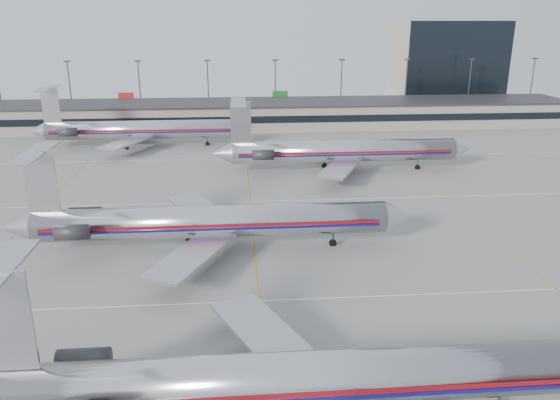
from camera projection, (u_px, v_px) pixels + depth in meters
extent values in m
plane|color=gray|center=(264.00, 363.00, 43.18)|extent=(260.00, 260.00, 0.00)
cube|color=silver|center=(259.00, 301.00, 52.62)|extent=(160.00, 0.15, 0.02)
cube|color=gray|center=(243.00, 115.00, 134.80)|extent=(160.00, 16.00, 6.00)
cube|color=black|center=(244.00, 120.00, 127.09)|extent=(160.00, 0.20, 1.60)
cube|color=#2D2D30|center=(243.00, 102.00, 133.81)|extent=(162.00, 17.00, 0.30)
cylinder|color=#38383D|center=(0.00, 92.00, 141.79)|extent=(0.30, 0.30, 15.00)
cylinder|color=#38383D|center=(70.00, 91.00, 143.16)|extent=(0.30, 0.30, 15.00)
cube|color=#2D2D30|center=(67.00, 61.00, 140.74)|extent=(1.60, 0.40, 0.35)
cylinder|color=#38383D|center=(140.00, 90.00, 144.53)|extent=(0.30, 0.30, 15.00)
cube|color=#2D2D30|center=(138.00, 61.00, 142.11)|extent=(1.60, 0.40, 0.35)
cylinder|color=#38383D|center=(208.00, 90.00, 145.91)|extent=(0.30, 0.30, 15.00)
cube|color=#2D2D30|center=(207.00, 61.00, 143.48)|extent=(1.60, 0.40, 0.35)
cylinder|color=#38383D|center=(275.00, 89.00, 147.28)|extent=(0.30, 0.30, 15.00)
cube|color=#2D2D30|center=(275.00, 60.00, 144.85)|extent=(1.60, 0.40, 0.35)
cylinder|color=#38383D|center=(341.00, 88.00, 148.65)|extent=(0.30, 0.30, 15.00)
cube|color=#2D2D30|center=(342.00, 60.00, 146.23)|extent=(1.60, 0.40, 0.35)
cylinder|color=#38383D|center=(406.00, 88.00, 150.02)|extent=(0.30, 0.30, 15.00)
cube|color=#2D2D30|center=(408.00, 59.00, 147.60)|extent=(1.60, 0.40, 0.35)
cylinder|color=#38383D|center=(469.00, 87.00, 151.40)|extent=(0.30, 0.30, 15.00)
cube|color=#2D2D30|center=(472.00, 59.00, 148.97)|extent=(1.60, 0.40, 0.35)
cylinder|color=#38383D|center=(531.00, 86.00, 152.77)|extent=(0.30, 0.30, 15.00)
cube|color=#2D2D30|center=(535.00, 59.00, 150.34)|extent=(1.60, 0.40, 0.35)
cube|color=tan|center=(446.00, 64.00, 164.84)|extent=(30.00, 20.00, 25.00)
cylinder|color=silver|center=(302.00, 379.00, 35.86)|extent=(39.29, 3.63, 3.63)
cube|color=maroon|center=(306.00, 395.00, 34.09)|extent=(37.32, 0.05, 0.34)
cube|color=#0E0F62|center=(306.00, 400.00, 34.21)|extent=(37.32, 0.05, 0.28)
cube|color=#B3B3B8|center=(267.00, 335.00, 42.52)|extent=(9.14, 13.32, 0.31)
cube|color=#B3B3B8|center=(4.00, 322.00, 32.83)|extent=(3.34, 0.25, 6.68)
cylinder|color=#2D2D30|center=(84.00, 360.00, 37.29)|extent=(3.54, 1.67, 1.67)
cylinder|color=#2D2D30|center=(257.00, 391.00, 38.70)|extent=(0.20, 0.20, 1.62)
cylinder|color=silver|center=(213.00, 221.00, 63.13)|extent=(40.35, 3.73, 3.73)
cone|color=silver|center=(397.00, 216.00, 64.80)|extent=(3.23, 3.73, 3.73)
cone|color=#B3B3B8|center=(17.00, 227.00, 61.46)|extent=(3.63, 3.73, 3.73)
cube|color=maroon|center=(212.00, 226.00, 61.31)|extent=(38.33, 0.05, 0.35)
cube|color=#0E0F62|center=(213.00, 229.00, 61.44)|extent=(38.33, 0.05, 0.28)
cube|color=#B3B3B8|center=(200.00, 210.00, 69.97)|extent=(9.38, 13.68, 0.32)
cube|color=#B3B3B8|center=(192.00, 255.00, 56.63)|extent=(9.38, 13.68, 0.32)
cube|color=#B3B3B8|center=(41.00, 181.00, 60.02)|extent=(3.43, 0.25, 6.86)
cube|color=#B3B3B8|center=(34.00, 153.00, 58.97)|extent=(2.42, 10.59, 0.18)
cylinder|color=#2D2D30|center=(86.00, 214.00, 64.60)|extent=(3.63, 1.71, 1.71)
cylinder|color=#2D2D30|center=(72.00, 232.00, 59.17)|extent=(3.63, 1.71, 1.71)
cylinder|color=#2D2D30|center=(333.00, 239.00, 65.07)|extent=(0.20, 0.20, 1.66)
cylinder|color=#2D2D30|center=(186.00, 252.00, 61.48)|extent=(0.20, 0.20, 1.66)
cylinder|color=#2D2D30|center=(190.00, 236.00, 66.05)|extent=(0.20, 0.20, 1.66)
cylinder|color=black|center=(333.00, 243.00, 65.23)|extent=(0.91, 0.30, 0.91)
cylinder|color=silver|center=(344.00, 151.00, 95.87)|extent=(39.26, 3.82, 3.82)
cone|color=silver|center=(462.00, 149.00, 97.49)|extent=(3.31, 3.82, 3.82)
cone|color=#B3B3B8|center=(222.00, 153.00, 94.23)|extent=(3.72, 3.82, 3.82)
cube|color=maroon|center=(346.00, 153.00, 94.00)|extent=(37.30, 0.05, 0.36)
cube|color=#0E0F62|center=(346.00, 155.00, 94.13)|extent=(37.30, 0.05, 0.29)
cube|color=#B3B3B8|center=(326.00, 148.00, 102.87)|extent=(9.61, 14.01, 0.33)
cube|color=#B3B3B8|center=(340.00, 168.00, 89.21)|extent=(9.61, 14.01, 0.33)
cube|color=#B3B3B8|center=(241.00, 122.00, 92.76)|extent=(3.51, 0.26, 7.03)
cube|color=#B3B3B8|center=(238.00, 102.00, 91.68)|extent=(2.48, 10.85, 0.19)
cylinder|color=#2D2D30|center=(261.00, 147.00, 97.45)|extent=(3.72, 1.76, 1.76)
cylinder|color=#2D2D30|center=(263.00, 155.00, 91.88)|extent=(3.72, 1.76, 1.76)
cylinder|color=#2D2D30|center=(418.00, 165.00, 97.77)|extent=(0.21, 0.21, 1.70)
cylinder|color=#2D2D30|center=(329.00, 170.00, 94.17)|extent=(0.21, 0.21, 1.70)
cylinder|color=#2D2D30|center=(324.00, 163.00, 98.86)|extent=(0.21, 0.21, 1.70)
cylinder|color=black|center=(417.00, 167.00, 97.93)|extent=(0.93, 0.31, 0.93)
cylinder|color=silver|center=(142.00, 130.00, 114.09)|extent=(39.12, 3.81, 3.81)
cone|color=silver|center=(244.00, 128.00, 115.71)|extent=(3.29, 3.81, 3.81)
cone|color=#B3B3B8|center=(37.00, 131.00, 112.46)|extent=(3.71, 3.81, 3.81)
cube|color=maroon|center=(141.00, 131.00, 112.23)|extent=(37.16, 0.05, 0.36)
cube|color=#0E0F62|center=(141.00, 133.00, 112.36)|extent=(37.16, 0.05, 0.29)
cube|color=#B3B3B8|center=(139.00, 128.00, 121.07)|extent=(9.57, 13.96, 0.33)
cube|color=#B3B3B8|center=(127.00, 142.00, 107.45)|extent=(9.57, 13.96, 0.33)
cube|color=#B3B3B8|center=(51.00, 105.00, 110.99)|extent=(3.50, 0.26, 7.00)
cube|color=#B3B3B8|center=(47.00, 89.00, 109.92)|extent=(2.47, 10.81, 0.19)
cylinder|color=#2D2D30|center=(76.00, 127.00, 115.66)|extent=(3.71, 1.75, 1.75)
cylinder|color=#2D2D30|center=(68.00, 132.00, 110.12)|extent=(3.71, 1.75, 1.75)
cylinder|color=#2D2D30|center=(207.00, 141.00, 115.99)|extent=(0.21, 0.21, 1.70)
cylinder|color=#2D2D30|center=(126.00, 145.00, 112.40)|extent=(0.21, 0.21, 1.70)
cylinder|color=#2D2D30|center=(131.00, 140.00, 117.07)|extent=(0.21, 0.21, 1.70)
cylinder|color=black|center=(207.00, 144.00, 116.14)|extent=(0.93, 0.31, 0.93)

